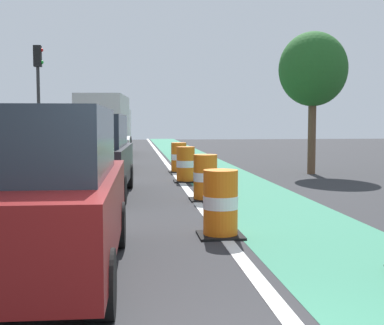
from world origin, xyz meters
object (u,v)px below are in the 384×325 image
Objects in this scene: traffic_barrel_front at (221,204)px; traffic_barrel_far at (179,158)px; delivery_truck_down_block at (106,122)px; traffic_light_corner at (38,83)px; traffic_barrel_mid at (205,178)px; parked_suv_second at (91,155)px; parked_suv_third at (106,143)px; parked_suv_nearest at (39,192)px; street_tree_sidewalk at (313,70)px; traffic_barrel_back at (186,165)px.

traffic_barrel_front is 1.00× the size of traffic_barrel_far.
delivery_truck_down_block is 1.52× the size of traffic_light_corner.
traffic_light_corner reaches higher than traffic_barrel_mid.
parked_suv_second is 7.09m from parked_suv_third.
parked_suv_nearest is at bearing -80.22° from traffic_light_corner.
delivery_truck_down_block reaches higher than traffic_barrel_far.
parked_suv_nearest is at bearing -115.45° from traffic_barrel_mid.
parked_suv_second is 0.94× the size of street_tree_sidewalk.
street_tree_sidewalk reaches higher than traffic_barrel_mid.
delivery_truck_down_block is at bearing 66.91° from traffic_light_corner.
traffic_barrel_front and traffic_barrel_mid have the same top height.
traffic_barrel_mid is at bearing -128.53° from street_tree_sidewalk.
delivery_truck_down_block is (-0.39, 22.91, 0.81)m from parked_suv_nearest.
street_tree_sidewalk reaches higher than parked_suv_second.
parked_suv_nearest is 14.07m from street_tree_sidewalk.
traffic_barrel_mid is 0.22× the size of street_tree_sidewalk.
delivery_truck_down_block is at bearing 107.30° from traffic_barrel_far.
traffic_barrel_back is at bearing -52.20° from traffic_light_corner.
street_tree_sidewalk is (7.35, -2.38, 2.63)m from parked_suv_third.
street_tree_sidewalk is (7.40, 11.67, 2.63)m from parked_suv_nearest.
traffic_light_corner is (-5.64, 7.27, 2.97)m from traffic_barrel_back.
parked_suv_second is at bearing 89.53° from parked_suv_nearest.
traffic_barrel_mid is (0.29, 3.91, 0.00)m from traffic_barrel_front.
traffic_barrel_far is (0.05, 3.07, 0.00)m from traffic_barrel_back.
traffic_light_corner is (-5.73, 11.08, 2.97)m from traffic_barrel_mid.
traffic_barrel_front is at bearing -116.78° from street_tree_sidewalk.
parked_suv_nearest is 4.25× the size of traffic_barrel_back.
traffic_barrel_far is 0.22× the size of street_tree_sidewalk.
parked_suv_nearest and parked_suv_third have the same top height.
parked_suv_nearest is 13.08m from traffic_barrel_far.
parked_suv_third is at bearing 90.02° from parked_suv_second.
parked_suv_third is 4.22× the size of traffic_barrel_back.
traffic_barrel_mid is 3.81m from traffic_barrel_back.
parked_suv_second and parked_suv_third have the same top height.
parked_suv_third reaches higher than traffic_barrel_mid.
traffic_barrel_far is at bearing -72.70° from delivery_truck_down_block.
parked_suv_second is at bearing -89.98° from parked_suv_third.
delivery_truck_down_block reaches higher than parked_suv_second.
traffic_barrel_front is (2.52, 1.98, -0.50)m from parked_suv_nearest.
traffic_barrel_mid is at bearing -71.40° from parked_suv_third.
parked_suv_third is at bearing 108.60° from traffic_barrel_mid.
traffic_barrel_back is 9.66m from traffic_light_corner.
parked_suv_nearest is 0.93× the size of street_tree_sidewalk.
parked_suv_second is at bearing -73.41° from traffic_light_corner.
street_tree_sidewalk is at bearing 63.22° from traffic_barrel_front.
parked_suv_nearest is 3.24m from traffic_barrel_front.
parked_suv_nearest is 17.40m from traffic_light_corner.
traffic_barrel_back is 0.22× the size of street_tree_sidewalk.
delivery_truck_down_block is at bearing 92.90° from parked_suv_third.
traffic_light_corner reaches higher than traffic_barrel_front.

